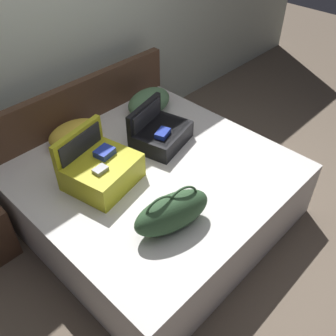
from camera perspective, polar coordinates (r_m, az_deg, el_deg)
ground_plane at (r=3.19m, az=3.41°, el=-10.83°), size 12.00×12.00×0.00m
back_wall at (r=3.49m, az=-17.67°, el=18.97°), size 8.00×0.10×2.60m
bed at (r=3.17m, az=-1.83°, el=-3.88°), size 1.95×1.88×0.54m
headboard at (r=3.65m, az=-12.79°, el=6.01°), size 1.99×0.08×0.94m
hard_case_large at (r=2.84m, az=-10.14°, el=-0.15°), size 0.57×0.54×0.40m
hard_case_medium at (r=3.20m, az=-1.18°, el=5.30°), size 0.54×0.48×0.33m
duffel_bag at (r=2.47m, az=0.61°, el=-6.73°), size 0.59×0.35×0.32m
pillow_near_headboard at (r=3.62m, az=-2.90°, el=10.00°), size 0.51×0.36×0.22m
pillow_center_head at (r=3.31m, az=-13.93°, el=5.11°), size 0.50×0.36×0.18m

